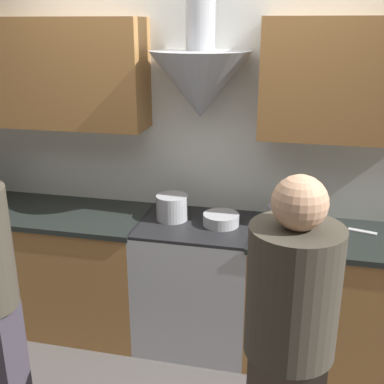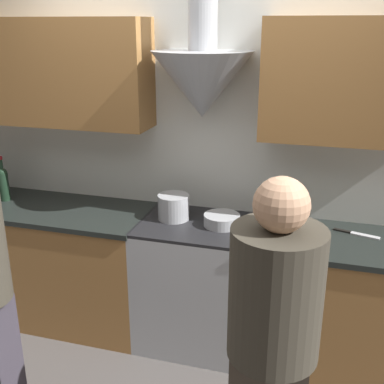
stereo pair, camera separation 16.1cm
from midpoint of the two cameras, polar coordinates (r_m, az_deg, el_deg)
name	(u,v)px [view 1 (the left image)]	position (r m, az deg, el deg)	size (l,w,h in m)	color
ground_plane	(183,371)	(3.30, -2.57, -20.48)	(12.00, 12.00, 0.00)	#4C4744
wall_back	(187,124)	(3.22, -1.99, 8.07)	(8.40, 0.63, 2.60)	silver
counter_left	(42,265)	(3.74, -18.61, -8.22)	(1.59, 0.62, 0.88)	#9E6B38
counter_right	(321,297)	(3.26, 13.66, -12.07)	(0.95, 0.62, 0.88)	#9E6B38
stove_range	(195,282)	(3.33, -1.02, -10.68)	(0.74, 0.60, 0.88)	#A8AAAF
stock_pot	(172,207)	(3.17, -3.85, -1.85)	(0.21, 0.21, 0.17)	#A8AAAF
mixing_bowl	(221,219)	(3.09, 1.98, -3.28)	(0.23, 0.23, 0.07)	#A8AAAF
orange_fruit	(305,239)	(2.88, 11.72, -5.48)	(0.07, 0.07, 0.07)	orange
saucepan	(278,213)	(3.20, 8.72, -2.47)	(0.14, 0.14, 0.10)	#A8AAAF
chefs_knife	(354,230)	(3.16, 17.29, -4.33)	(0.28, 0.10, 0.01)	silver
person_foreground_right	(288,349)	(2.04, 9.01, -17.92)	(0.36, 0.36, 1.61)	#473D33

